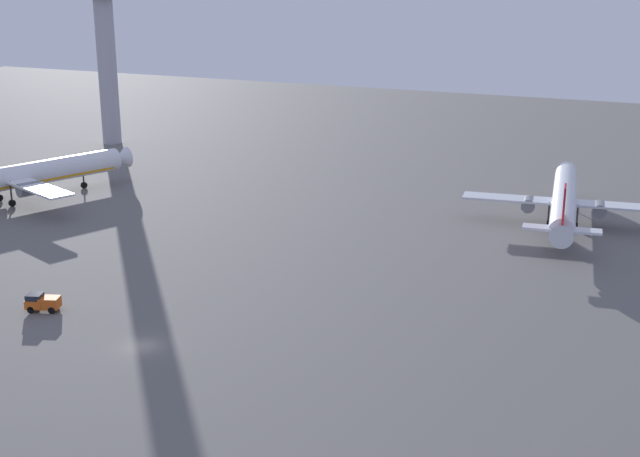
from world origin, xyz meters
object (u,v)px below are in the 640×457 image
object	(u,v)px
airplane_far_stand	(15,177)
airplane_terminal_side	(564,201)
maintenance_van	(42,302)
control_tower	(105,40)

from	to	relation	value
airplane_far_stand	airplane_terminal_side	distance (m)	96.78
airplane_far_stand	maintenance_van	world-z (taller)	airplane_far_stand
airplane_terminal_side	maintenance_van	distance (m)	84.09
airplane_far_stand	control_tower	bearing A→B (deg)	129.61
airplane_terminal_side	control_tower	bearing A→B (deg)	159.15
control_tower	maintenance_van	xyz separation A→B (m)	(55.04, -90.78, -23.23)
airplane_far_stand	airplane_terminal_side	bearing A→B (deg)	36.59
control_tower	airplane_terminal_side	bearing A→B (deg)	-13.81
control_tower	airplane_terminal_side	world-z (taller)	control_tower
control_tower	maintenance_van	bearing A→B (deg)	-58.77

